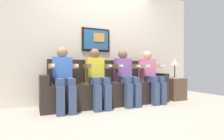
# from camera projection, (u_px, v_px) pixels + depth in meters

# --- Properties ---
(ground_plane) EXTENTS (6.46, 6.46, 0.00)m
(ground_plane) POSITION_uv_depth(u_px,v_px,m) (115.00, 108.00, 3.23)
(ground_plane) COLOR #9E9384
(back_wall_assembly) EXTENTS (4.97, 0.10, 2.60)m
(back_wall_assembly) POSITION_uv_depth(u_px,v_px,m) (100.00, 43.00, 3.91)
(back_wall_assembly) COLOR beige
(back_wall_assembly) RESTS_ON ground_plane
(couch) EXTENTS (2.57, 0.58, 0.90)m
(couch) POSITION_uv_depth(u_px,v_px,m) (108.00, 89.00, 3.52)
(couch) COLOR #2D231E
(couch) RESTS_ON ground_plane
(person_leftmost) EXTENTS (0.46, 0.56, 1.11)m
(person_leftmost) POSITION_uv_depth(u_px,v_px,m) (63.00, 76.00, 2.99)
(person_leftmost) COLOR #3F72CC
(person_leftmost) RESTS_ON ground_plane
(person_left_center) EXTENTS (0.46, 0.56, 1.11)m
(person_left_center) POSITION_uv_depth(u_px,v_px,m) (97.00, 75.00, 3.24)
(person_left_center) COLOR yellow
(person_left_center) RESTS_ON ground_plane
(person_right_center) EXTENTS (0.46, 0.56, 1.11)m
(person_right_center) POSITION_uv_depth(u_px,v_px,m) (126.00, 75.00, 3.49)
(person_right_center) COLOR #8C59A5
(person_right_center) RESTS_ON ground_plane
(person_rightmost) EXTENTS (0.46, 0.56, 1.11)m
(person_rightmost) POSITION_uv_depth(u_px,v_px,m) (151.00, 74.00, 3.74)
(person_rightmost) COLOR pink
(person_rightmost) RESTS_ON ground_plane
(side_table_right) EXTENTS (0.40, 0.40, 0.50)m
(side_table_right) POSITION_uv_depth(u_px,v_px,m) (174.00, 89.00, 4.10)
(side_table_right) COLOR brown
(side_table_right) RESTS_ON ground_plane
(table_lamp) EXTENTS (0.22, 0.22, 0.46)m
(table_lamp) POSITION_uv_depth(u_px,v_px,m) (175.00, 63.00, 4.15)
(table_lamp) COLOR #333338
(table_lamp) RESTS_ON side_table_right
(spare_remote_on_table) EXTENTS (0.04, 0.13, 0.02)m
(spare_remote_on_table) POSITION_uv_depth(u_px,v_px,m) (176.00, 78.00, 3.97)
(spare_remote_on_table) COLOR white
(spare_remote_on_table) RESTS_ON side_table_right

